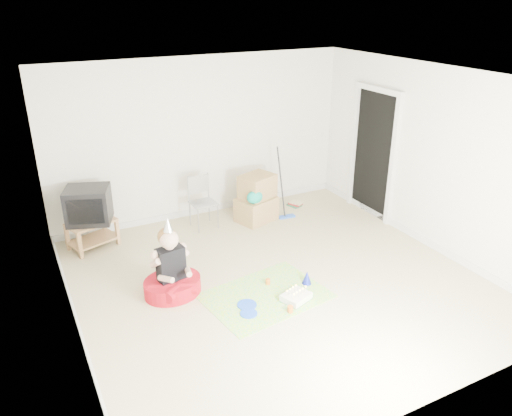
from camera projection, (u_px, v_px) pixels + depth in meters
name	position (u px, v px, depth m)	size (l,w,h in m)	color
ground	(277.00, 280.00, 6.54)	(5.00, 5.00, 0.00)	#C2B48B
doorway_recess	(374.00, 155.00, 8.16)	(0.02, 0.90, 2.05)	black
tv_stand	(92.00, 232.00, 7.30)	(0.77, 0.62, 0.42)	#A7794B
crt_tv	(88.00, 205.00, 7.13)	(0.60, 0.50, 0.52)	black
folding_chair	(203.00, 203.00, 7.88)	(0.40, 0.38, 0.84)	#9A9A9F
cardboard_boxes	(257.00, 199.00, 8.12)	(0.72, 0.64, 0.77)	#A78451
floor_mop	(287.00, 203.00, 8.26)	(0.29, 0.38, 1.14)	blue
book_pile	(295.00, 204.00, 8.81)	(0.24, 0.27, 0.08)	#25704C
seated_woman	(172.00, 277.00, 6.17)	(0.82, 0.82, 1.05)	#B5101D
party_mat	(265.00, 296.00, 6.20)	(1.47, 1.06, 0.01)	#FF359A
birthday_cake	(296.00, 297.00, 6.09)	(0.40, 0.36, 0.15)	white
blue_plate_near	(247.00, 305.00, 6.01)	(0.24, 0.24, 0.01)	blue
blue_plate_far	(249.00, 313.00, 5.85)	(0.21, 0.21, 0.01)	blue
orange_cup_near	(268.00, 282.00, 6.44)	(0.06, 0.06, 0.07)	orange
orange_cup_far	(290.00, 309.00, 5.87)	(0.07, 0.07, 0.08)	orange
blue_party_hat	(307.00, 277.00, 6.42)	(0.12, 0.12, 0.18)	#1B29BE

